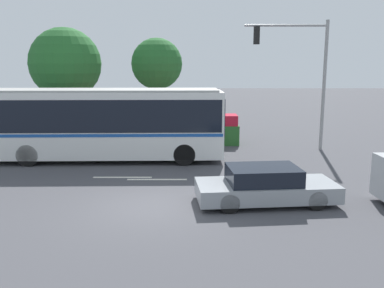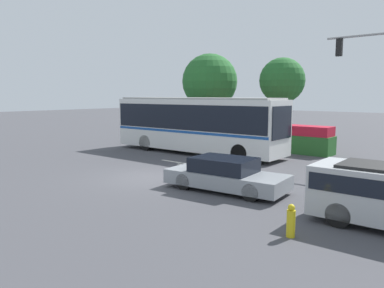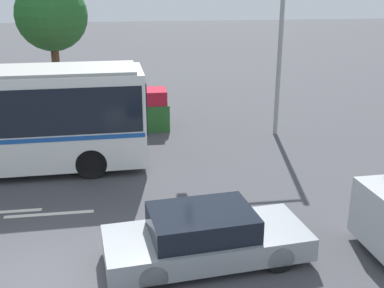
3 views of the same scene
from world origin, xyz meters
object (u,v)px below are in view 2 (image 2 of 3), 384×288
Objects in this scene: street_tree_left at (210,82)px; fire_hydrant at (291,221)px; city_bus at (197,122)px; sedan_foreground at (226,175)px; street_tree_centre at (282,81)px.

fire_hydrant is at bearing -46.76° from street_tree_left.
city_bus is 13.26× the size of fire_hydrant.
fire_hydrant is at bearing -41.93° from city_bus.
sedan_foreground is at bearing 144.86° from fire_hydrant.
sedan_foreground is 15.03m from street_tree_centre.
street_tree_left is 1.08× the size of street_tree_centre.
street_tree_centre reaches higher than city_bus.
fire_hydrant is (8.67, -16.51, -4.17)m from street_tree_centre.
sedan_foreground is (6.64, -6.35, -1.35)m from city_bus.
city_bus is 1.82× the size of street_tree_centre.
street_tree_left is (-3.46, 5.83, 2.67)m from city_bus.
sedan_foreground is 0.76× the size of street_tree_centre.
sedan_foreground is 5.53× the size of fire_hydrant.
street_tree_left is at bearing 119.50° from city_bus.
city_bus is at bearing 130.78° from sedan_foreground.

